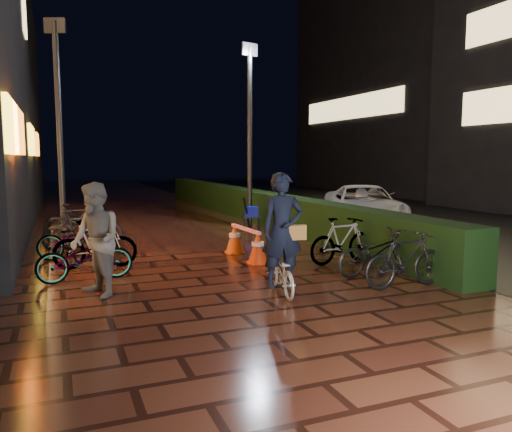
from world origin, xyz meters
name	(u,v)px	position (x,y,z in m)	size (l,w,h in m)	color
ground	(239,282)	(0.00, 0.00, 0.00)	(80.00, 80.00, 0.00)	#381911
asphalt_road	(445,221)	(9.00, 5.00, 0.00)	(11.00, 60.00, 0.01)	black
hedge	(250,205)	(3.30, 8.00, 0.50)	(0.70, 20.00, 1.00)	black
bystander_person	(96,240)	(-2.29, -0.05, 0.87)	(0.84, 0.66, 1.74)	#555557
van	(363,206)	(5.87, 5.06, 0.63)	(2.07, 4.48, 1.25)	silver
lamp_post_hedge	(250,128)	(2.49, 5.94, 2.94)	(0.51, 0.20, 5.34)	black
lamp_post_sf	(59,119)	(-2.67, 6.13, 3.06)	(0.52, 0.26, 5.57)	black
cyclist	(282,250)	(0.36, -0.95, 0.70)	(0.71, 1.36, 1.88)	silver
traffic_barrier	(246,243)	(0.83, 1.87, 0.32)	(0.48, 1.61, 0.65)	red
cart_assembly	(251,213)	(2.38, 5.55, 0.51)	(0.67, 0.57, 0.99)	black
parked_bikes_storefront	(82,233)	(-2.32, 3.80, 0.44)	(1.89, 5.98, 0.93)	black
parked_bikes_hedge	(372,250)	(2.41, -0.40, 0.45)	(1.63, 2.54, 0.93)	black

